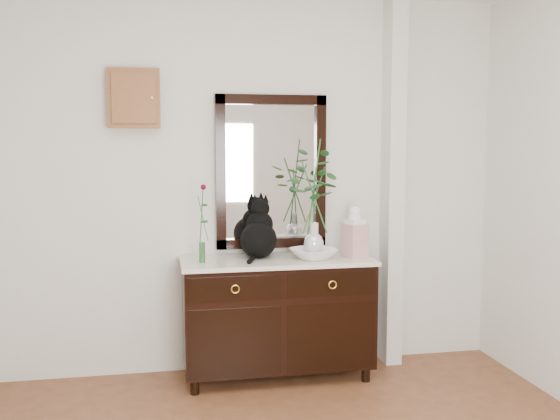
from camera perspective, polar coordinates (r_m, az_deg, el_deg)
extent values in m
cube|color=silver|center=(4.50, -2.10, 2.33)|extent=(3.60, 0.04, 2.70)
cube|color=silver|center=(4.68, 10.25, 2.39)|extent=(0.12, 0.20, 2.70)
cube|color=black|center=(4.42, -0.25, -9.45)|extent=(1.30, 0.50, 0.82)
cube|color=silver|center=(4.33, -0.25, -4.67)|extent=(1.33, 0.52, 0.03)
cube|color=black|center=(4.49, -0.82, 3.48)|extent=(0.80, 0.06, 1.10)
cube|color=white|center=(4.51, -0.85, 3.49)|extent=(0.66, 0.01, 0.96)
cube|color=brown|center=(4.41, -13.21, 9.91)|extent=(0.35, 0.10, 0.40)
imported|color=white|center=(4.32, 3.10, -4.01)|extent=(0.40, 0.40, 0.07)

